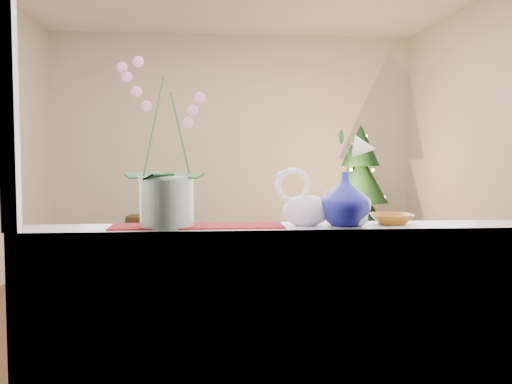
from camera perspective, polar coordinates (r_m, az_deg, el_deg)
ground at (r=4.86m, az=-0.77°, el=-10.70°), size 5.00×5.00×0.00m
wall_back at (r=7.20m, az=-2.22°, el=4.86°), size 4.50×0.10×2.70m
wall_front at (r=2.22m, az=3.92°, el=7.27°), size 4.50×0.10×2.70m
wall_right at (r=5.36m, az=24.07°, el=4.91°), size 0.10×5.00×2.70m
window_apron at (r=2.38m, az=3.66°, el=-15.18°), size 2.20×0.08×0.88m
windowsill at (r=2.37m, az=3.39°, el=-3.87°), size 2.20×0.26×0.04m
window_frame at (r=2.30m, az=3.84°, el=15.97°), size 2.22×0.06×1.60m
runner at (r=2.34m, az=-5.88°, el=-3.40°), size 0.70×0.20×0.01m
orchid_pot at (r=2.32m, az=-8.99°, el=4.90°), size 0.26×0.26×0.68m
swan at (r=2.36m, az=5.03°, el=-0.64°), size 0.29×0.19×0.23m
blue_vase at (r=2.38m, az=8.90°, el=-0.29°), size 0.30×0.30×0.25m
lily at (r=2.38m, az=8.95°, el=5.09°), size 0.14×0.08×0.19m
paperweight at (r=2.37m, az=10.22°, el=-2.50°), size 0.09×0.09×0.08m
amber_dish at (r=2.48m, az=13.41°, el=-2.71°), size 0.17×0.17×0.04m
xmas_tree at (r=6.73m, az=10.38°, el=0.02°), size 0.90×0.90×1.56m
side_table at (r=6.56m, az=-9.64°, el=-4.61°), size 0.71×0.37×0.53m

